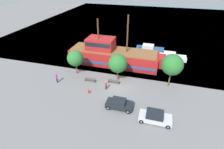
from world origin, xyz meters
name	(u,v)px	position (x,y,z in m)	size (l,w,h in m)	color
ground_plane	(117,87)	(0.00, 0.00, 0.00)	(160.00, 160.00, 0.00)	slate
water_surface	(146,23)	(0.00, 44.00, 0.00)	(80.00, 80.00, 0.00)	teal
pirate_ship	(112,55)	(-3.24, 8.40, 2.00)	(19.70, 5.04, 10.35)	#A31E1E
moored_boat_dockside	(171,57)	(8.85, 14.22, 0.55)	(6.37, 2.36, 1.47)	silver
moored_boat_outer	(149,49)	(3.79, 17.20, 0.62)	(6.64, 2.54, 1.63)	navy
parked_car_curb_front	(155,117)	(6.70, -6.11, 0.73)	(4.25, 1.97, 1.51)	#B7BCC6
parked_car_curb_mid	(119,104)	(1.54, -4.87, 0.71)	(3.86, 1.91, 1.41)	black
fire_hydrant	(89,91)	(-4.07, -2.80, 0.41)	(0.42, 0.25, 0.76)	red
bench_promenade_east	(114,81)	(-0.91, 1.09, 0.45)	(1.97, 0.45, 0.85)	#4C4742
bench_promenade_west	(90,80)	(-5.14, 0.45, 0.45)	(1.91, 0.45, 0.85)	#4C4742
pedestrian_walking_near	(57,78)	(-10.71, -1.35, 0.88)	(0.32, 0.32, 1.74)	#232838
pedestrian_walking_far	(106,85)	(-1.69, -0.96, 0.78)	(0.32, 0.32, 1.55)	#232838
tree_row_east	(75,58)	(-8.71, 2.51, 3.22)	(3.03, 3.03, 4.75)	brown
tree_row_mideast	(118,63)	(-0.55, 2.38, 3.37)	(3.32, 3.32, 5.04)	brown
tree_row_midwest	(172,65)	(8.42, 3.03, 4.07)	(3.54, 3.54, 5.85)	brown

